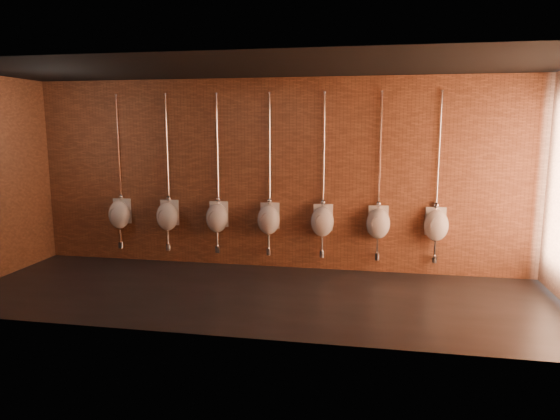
{
  "coord_description": "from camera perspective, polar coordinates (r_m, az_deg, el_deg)",
  "views": [
    {
      "loc": [
        1.59,
        -6.75,
        2.4
      ],
      "look_at": [
        0.19,
        0.9,
        1.1
      ],
      "focal_mm": 32.0,
      "sensor_mm": 36.0,
      "label": 1
    }
  ],
  "objects": [
    {
      "name": "room_shell",
      "position": [
        6.95,
        -2.88,
        6.27
      ],
      "size": [
        8.54,
        3.04,
        3.22
      ],
      "color": "black",
      "rests_on": "ground"
    },
    {
      "name": "urinal_1",
      "position": [
        8.97,
        -12.75,
        -0.59
      ],
      "size": [
        0.42,
        0.37,
        2.72
      ],
      "color": "silver",
      "rests_on": "ground"
    },
    {
      "name": "urinal_0",
      "position": [
        9.36,
        -17.87,
        -0.4
      ],
      "size": [
        0.42,
        0.37,
        2.72
      ],
      "color": "silver",
      "rests_on": "ground"
    },
    {
      "name": "urinal_4",
      "position": [
        8.3,
        4.86,
        -1.2
      ],
      "size": [
        0.42,
        0.37,
        2.72
      ],
      "color": "silver",
      "rests_on": "ground"
    },
    {
      "name": "urinal_6",
      "position": [
        8.33,
        17.42,
        -1.56
      ],
      "size": [
        0.42,
        0.37,
        2.72
      ],
      "color": "silver",
      "rests_on": "ground"
    },
    {
      "name": "urinal_5",
      "position": [
        8.26,
        11.15,
        -1.39
      ],
      "size": [
        0.42,
        0.37,
        2.72
      ],
      "color": "silver",
      "rests_on": "ground"
    },
    {
      "name": "ground",
      "position": [
        7.34,
        -2.75,
        -9.61
      ],
      "size": [
        8.5,
        8.5,
        0.0
      ],
      "primitive_type": "plane",
      "color": "black",
      "rests_on": "ground"
    },
    {
      "name": "urinal_3",
      "position": [
        8.43,
        -1.3,
        -0.99
      ],
      "size": [
        0.42,
        0.37,
        2.72
      ],
      "color": "silver",
      "rests_on": "ground"
    },
    {
      "name": "urinal_2",
      "position": [
        8.66,
        -7.2,
        -0.79
      ],
      "size": [
        0.42,
        0.37,
        2.72
      ],
      "color": "silver",
      "rests_on": "ground"
    }
  ]
}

